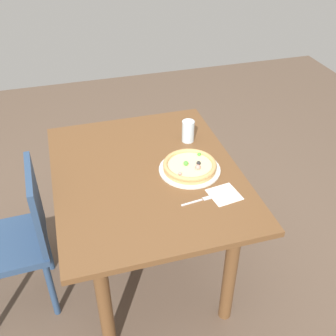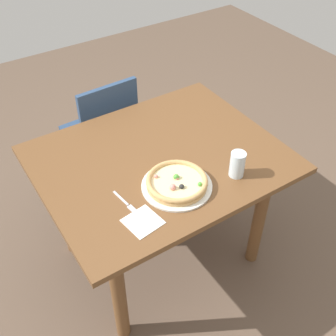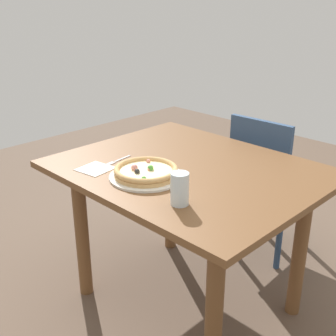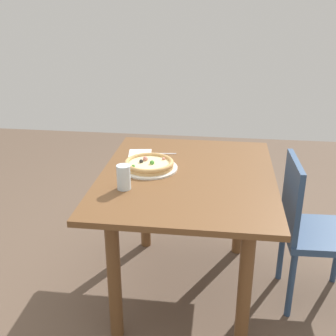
{
  "view_description": "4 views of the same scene",
  "coord_description": "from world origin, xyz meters",
  "px_view_note": "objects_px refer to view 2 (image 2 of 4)",
  "views": [
    {
      "loc": [
        1.66,
        -0.36,
        2.03
      ],
      "look_at": [
        0.02,
        0.11,
        0.79
      ],
      "focal_mm": 43.19,
      "sensor_mm": 36.0,
      "label": 1
    },
    {
      "loc": [
        0.83,
        1.36,
        2.1
      ],
      "look_at": [
        0.02,
        0.11,
        0.79
      ],
      "focal_mm": 44.89,
      "sensor_mm": 36.0,
      "label": 2
    },
    {
      "loc": [
        -1.25,
        1.39,
        1.52
      ],
      "look_at": [
        0.02,
        0.11,
        0.79
      ],
      "focal_mm": 46.29,
      "sensor_mm": 36.0,
      "label": 3
    },
    {
      "loc": [
        -2.15,
        -0.17,
        1.7
      ],
      "look_at": [
        0.02,
        0.11,
        0.79
      ],
      "focal_mm": 45.24,
      "sensor_mm": 36.0,
      "label": 4
    }
  ],
  "objects_px": {
    "plate": "(177,186)",
    "pizza": "(177,182)",
    "chair_near": "(104,132)",
    "fork": "(126,203)",
    "napkin": "(143,222)",
    "dining_table": "(160,176)",
    "drinking_glass": "(237,164)"
  },
  "relations": [
    {
      "from": "plate",
      "to": "pizza",
      "type": "height_order",
      "value": "pizza"
    },
    {
      "from": "chair_near",
      "to": "fork",
      "type": "height_order",
      "value": "chair_near"
    },
    {
      "from": "chair_near",
      "to": "napkin",
      "type": "height_order",
      "value": "chair_near"
    },
    {
      "from": "chair_near",
      "to": "napkin",
      "type": "xyz_separation_m",
      "value": [
        0.29,
        1.02,
        0.29
      ]
    },
    {
      "from": "dining_table",
      "to": "plate",
      "type": "height_order",
      "value": "plate"
    },
    {
      "from": "fork",
      "to": "drinking_glass",
      "type": "distance_m",
      "value": 0.54
    },
    {
      "from": "plate",
      "to": "drinking_glass",
      "type": "height_order",
      "value": "drinking_glass"
    },
    {
      "from": "plate",
      "to": "dining_table",
      "type": "bearing_deg",
      "value": -102.29
    },
    {
      "from": "dining_table",
      "to": "fork",
      "type": "xyz_separation_m",
      "value": [
        0.29,
        0.19,
        0.13
      ]
    },
    {
      "from": "dining_table",
      "to": "chair_near",
      "type": "height_order",
      "value": "chair_near"
    },
    {
      "from": "plate",
      "to": "napkin",
      "type": "distance_m",
      "value": 0.26
    },
    {
      "from": "dining_table",
      "to": "drinking_glass",
      "type": "bearing_deg",
      "value": 127.16
    },
    {
      "from": "drinking_glass",
      "to": "napkin",
      "type": "height_order",
      "value": "drinking_glass"
    },
    {
      "from": "fork",
      "to": "napkin",
      "type": "relative_size",
      "value": 1.18
    },
    {
      "from": "chair_near",
      "to": "napkin",
      "type": "relative_size",
      "value": 6.27
    },
    {
      "from": "plate",
      "to": "fork",
      "type": "distance_m",
      "value": 0.25
    },
    {
      "from": "dining_table",
      "to": "pizza",
      "type": "relative_size",
      "value": 4.23
    },
    {
      "from": "plate",
      "to": "fork",
      "type": "bearing_deg",
      "value": -7.04
    },
    {
      "from": "pizza",
      "to": "drinking_glass",
      "type": "bearing_deg",
      "value": 163.64
    },
    {
      "from": "dining_table",
      "to": "pizza",
      "type": "bearing_deg",
      "value": 77.68
    },
    {
      "from": "plate",
      "to": "napkin",
      "type": "relative_size",
      "value": 2.32
    },
    {
      "from": "pizza",
      "to": "drinking_glass",
      "type": "relative_size",
      "value": 2.19
    },
    {
      "from": "fork",
      "to": "drinking_glass",
      "type": "height_order",
      "value": "drinking_glass"
    },
    {
      "from": "fork",
      "to": "napkin",
      "type": "bearing_deg",
      "value": -3.87
    },
    {
      "from": "drinking_glass",
      "to": "pizza",
      "type": "bearing_deg",
      "value": -16.36
    },
    {
      "from": "fork",
      "to": "napkin",
      "type": "height_order",
      "value": "fork"
    },
    {
      "from": "pizza",
      "to": "fork",
      "type": "distance_m",
      "value": 0.25
    },
    {
      "from": "pizza",
      "to": "fork",
      "type": "height_order",
      "value": "pizza"
    },
    {
      "from": "napkin",
      "to": "plate",
      "type": "bearing_deg",
      "value": -157.43
    },
    {
      "from": "dining_table",
      "to": "fork",
      "type": "distance_m",
      "value": 0.37
    },
    {
      "from": "chair_near",
      "to": "drinking_glass",
      "type": "distance_m",
      "value": 1.08
    },
    {
      "from": "plate",
      "to": "pizza",
      "type": "distance_m",
      "value": 0.03
    }
  ]
}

